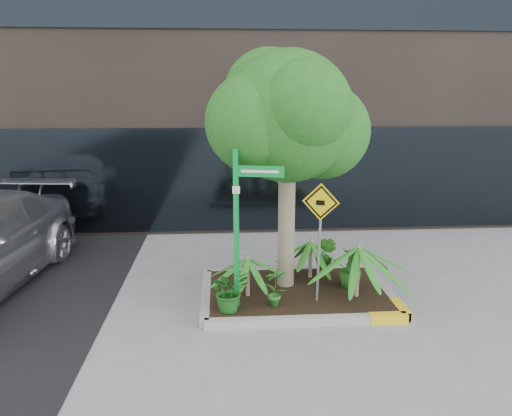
{
  "coord_description": "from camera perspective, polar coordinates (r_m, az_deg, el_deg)",
  "views": [
    {
      "loc": [
        -1.1,
        -7.9,
        3.59
      ],
      "look_at": [
        -0.53,
        0.2,
        1.67
      ],
      "focal_mm": 35.0,
      "sensor_mm": 36.0,
      "label": 1
    }
  ],
  "objects": [
    {
      "name": "ground",
      "position": [
        8.75,
        3.61,
        -10.97
      ],
      "size": [
        80.0,
        80.0,
        0.0
      ],
      "primitive_type": "plane",
      "color": "gray",
      "rests_on": "ground"
    },
    {
      "name": "planter",
      "position": [
        8.99,
        4.87,
        -9.6
      ],
      "size": [
        3.35,
        2.36,
        0.15
      ],
      "color": "#9E9E99",
      "rests_on": "ground"
    },
    {
      "name": "tree",
      "position": [
        8.56,
        3.64,
        10.39
      ],
      "size": [
        2.89,
        2.56,
        4.33
      ],
      "color": "gray",
      "rests_on": "ground"
    },
    {
      "name": "palm_front",
      "position": [
        8.56,
        11.65,
        -4.35
      ],
      "size": [
        1.07,
        1.07,
        1.19
      ],
      "color": "gray",
      "rests_on": "ground"
    },
    {
      "name": "palm_left",
      "position": [
        8.47,
        -0.97,
        -5.77
      ],
      "size": [
        0.81,
        0.81,
        0.9
      ],
      "color": "gray",
      "rests_on": "ground"
    },
    {
      "name": "palm_back",
      "position": [
        9.34,
        6.3,
        -3.84
      ],
      "size": [
        0.84,
        0.84,
        0.94
      ],
      "color": "gray",
      "rests_on": "ground"
    },
    {
      "name": "shrub_a",
      "position": [
        8.05,
        -3.06,
        -9.4
      ],
      "size": [
        0.81,
        0.81,
        0.68
      ],
      "primitive_type": "imported",
      "rotation": [
        0.0,
        0.0,
        0.44
      ],
      "color": "#175117",
      "rests_on": "planter"
    },
    {
      "name": "shrub_b",
      "position": [
        9.11,
        10.71,
        -6.67
      ],
      "size": [
        0.53,
        0.53,
        0.73
      ],
      "primitive_type": "imported",
      "rotation": [
        0.0,
        0.0,
        1.94
      ],
      "color": "#26651E",
      "rests_on": "planter"
    },
    {
      "name": "shrub_c",
      "position": [
        8.19,
        2.21,
        -9.0
      ],
      "size": [
        0.42,
        0.42,
        0.67
      ],
      "primitive_type": "imported",
      "rotation": [
        0.0,
        0.0,
        3.38
      ],
      "color": "#286B21",
      "rests_on": "planter"
    },
    {
      "name": "shrub_d",
      "position": [
        9.65,
        7.98,
        -5.34
      ],
      "size": [
        0.59,
        0.59,
        0.76
      ],
      "primitive_type": "imported",
      "rotation": [
        0.0,
        0.0,
        5.49
      ],
      "color": "#29621C",
      "rests_on": "planter"
    },
    {
      "name": "street_sign_post",
      "position": [
        7.88,
        -1.82,
        -0.71
      ],
      "size": [
        0.79,
        0.91,
        2.73
      ],
      "rotation": [
        0.0,
        0.0,
        -0.22
      ],
      "color": "#0E9A38",
      "rests_on": "ground"
    },
    {
      "name": "cattle_sign",
      "position": [
        8.18,
        7.33,
        -1.63
      ],
      "size": [
        0.57,
        0.26,
        1.99
      ],
      "rotation": [
        0.0,
        0.0,
        -0.41
      ],
      "color": "slate",
      "rests_on": "ground"
    }
  ]
}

